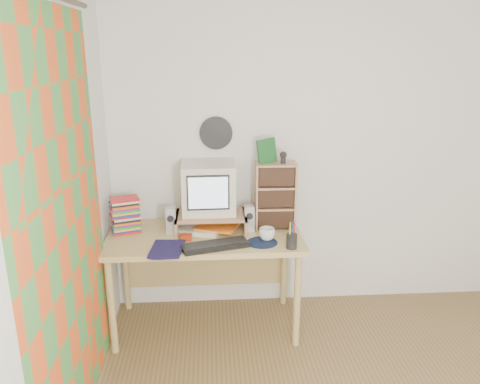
{
  "coord_description": "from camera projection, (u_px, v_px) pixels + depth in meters",
  "views": [
    {
      "loc": [
        -0.98,
        -1.78,
        2.03
      ],
      "look_at": [
        -0.77,
        1.33,
        1.08
      ],
      "focal_mm": 35.0,
      "sensor_mm": 36.0,
      "label": 1
    }
  ],
  "objects": [
    {
      "name": "back_wall",
      "position": [
        335.0,
        154.0,
        3.66
      ],
      "size": [
        3.5,
        0.0,
        3.5
      ],
      "primitive_type": "plane",
      "rotation": [
        1.57,
        0.0,
        0.0
      ],
      "color": "white",
      "rests_on": "floor"
    },
    {
      "name": "left_wall",
      "position": [
        20.0,
        253.0,
        1.88
      ],
      "size": [
        0.0,
        3.5,
        3.5
      ],
      "primitive_type": "plane",
      "rotation": [
        1.57,
        0.0,
        1.57
      ],
      "color": "white",
      "rests_on": "floor"
    },
    {
      "name": "curtain",
      "position": [
        67.0,
        232.0,
        2.37
      ],
      "size": [
        0.0,
        2.2,
        2.2
      ],
      "primitive_type": "plane",
      "rotation": [
        1.57,
        0.0,
        1.57
      ],
      "color": "#E2551F",
      "rests_on": "left_wall"
    },
    {
      "name": "wall_disc",
      "position": [
        216.0,
        133.0,
        3.53
      ],
      "size": [
        0.25,
        0.02,
        0.25
      ],
      "primitive_type": "cylinder",
      "rotation": [
        1.57,
        0.0,
        0.0
      ],
      "color": "black",
      "rests_on": "back_wall"
    },
    {
      "name": "desk",
      "position": [
        205.0,
        248.0,
        3.49
      ],
      "size": [
        1.4,
        0.7,
        0.75
      ],
      "color": "tan",
      "rests_on": "floor"
    },
    {
      "name": "monitor_riser",
      "position": [
        211.0,
        217.0,
        3.46
      ],
      "size": [
        0.52,
        0.3,
        0.12
      ],
      "color": "tan",
      "rests_on": "desk"
    },
    {
      "name": "crt_monitor",
      "position": [
        208.0,
        188.0,
        3.44
      ],
      "size": [
        0.4,
        0.4,
        0.37
      ],
      "primitive_type": "cube",
      "rotation": [
        0.0,
        0.0,
        0.03
      ],
      "color": "beige",
      "rests_on": "monitor_riser"
    },
    {
      "name": "speaker_left",
      "position": [
        171.0,
        221.0,
        3.39
      ],
      "size": [
        0.07,
        0.07,
        0.19
      ],
      "primitive_type": "cube",
      "rotation": [
        0.0,
        0.0,
        0.02
      ],
      "color": "silver",
      "rests_on": "desk"
    },
    {
      "name": "speaker_right",
      "position": [
        249.0,
        218.0,
        3.44
      ],
      "size": [
        0.08,
        0.08,
        0.19
      ],
      "primitive_type": "cube",
      "rotation": [
        0.0,
        0.0,
        0.05
      ],
      "color": "silver",
      "rests_on": "desk"
    },
    {
      "name": "keyboard",
      "position": [
        215.0,
        246.0,
        3.16
      ],
      "size": [
        0.48,
        0.27,
        0.03
      ],
      "primitive_type": "cube",
      "rotation": [
        0.0,
        0.0,
        0.28
      ],
      "color": "black",
      "rests_on": "desk"
    },
    {
      "name": "dvd_stack",
      "position": [
        125.0,
        214.0,
        3.4
      ],
      "size": [
        0.23,
        0.19,
        0.28
      ],
      "primitive_type": null,
      "rotation": [
        0.0,
        0.0,
        0.33
      ],
      "color": "brown",
      "rests_on": "desk"
    },
    {
      "name": "cd_rack",
      "position": [
        275.0,
        196.0,
        3.46
      ],
      "size": [
        0.3,
        0.16,
        0.5
      ],
      "primitive_type": "cube",
      "rotation": [
        0.0,
        0.0,
        -0.02
      ],
      "color": "tan",
      "rests_on": "desk"
    },
    {
      "name": "mug",
      "position": [
        267.0,
        234.0,
        3.28
      ],
      "size": [
        0.12,
        0.12,
        0.09
      ],
      "primitive_type": "imported",
      "rotation": [
        0.0,
        0.0,
        -0.03
      ],
      "color": "white",
      "rests_on": "desk"
    },
    {
      "name": "diary",
      "position": [
        151.0,
        247.0,
        3.1
      ],
      "size": [
        0.27,
        0.21,
        0.05
      ],
      "primitive_type": "imported",
      "rotation": [
        0.0,
        0.0,
        -0.09
      ],
      "color": "#13103B",
      "rests_on": "desk"
    },
    {
      "name": "mousepad",
      "position": [
        262.0,
        243.0,
        3.24
      ],
      "size": [
        0.23,
        0.23,
        0.0
      ],
      "primitive_type": "cylinder",
      "rotation": [
        0.0,
        0.0,
        0.07
      ],
      "color": "black",
      "rests_on": "desk"
    },
    {
      "name": "pen_cup",
      "position": [
        292.0,
        238.0,
        3.13
      ],
      "size": [
        0.08,
        0.08,
        0.14
      ],
      "primitive_type": null,
      "rotation": [
        0.0,
        0.0,
        0.09
      ],
      "color": "black",
      "rests_on": "desk"
    },
    {
      "name": "papers",
      "position": [
        206.0,
        227.0,
        3.46
      ],
      "size": [
        0.39,
        0.34,
        0.04
      ],
      "primitive_type": null,
      "rotation": [
        0.0,
        0.0,
        -0.34
      ],
      "color": "silver",
      "rests_on": "desk"
    },
    {
      "name": "red_box",
      "position": [
        186.0,
        237.0,
        3.28
      ],
      "size": [
        0.08,
        0.05,
        0.04
      ],
      "primitive_type": "cube",
      "rotation": [
        0.0,
        0.0,
        -0.02
      ],
      "color": "#A83012",
      "rests_on": "desk"
    },
    {
      "name": "game_box",
      "position": [
        267.0,
        151.0,
        3.36
      ],
      "size": [
        0.14,
        0.07,
        0.18
      ],
      "primitive_type": "cube",
      "rotation": [
        0.0,
        0.0,
        0.3
      ],
      "color": "#175323",
      "rests_on": "cd_rack"
    },
    {
      "name": "webcam",
      "position": [
        283.0,
        157.0,
        3.36
      ],
      "size": [
        0.05,
        0.05,
        0.09
      ],
      "primitive_type": null,
      "rotation": [
        0.0,
        0.0,
        -0.04
      ],
      "color": "black",
      "rests_on": "cd_rack"
    }
  ]
}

